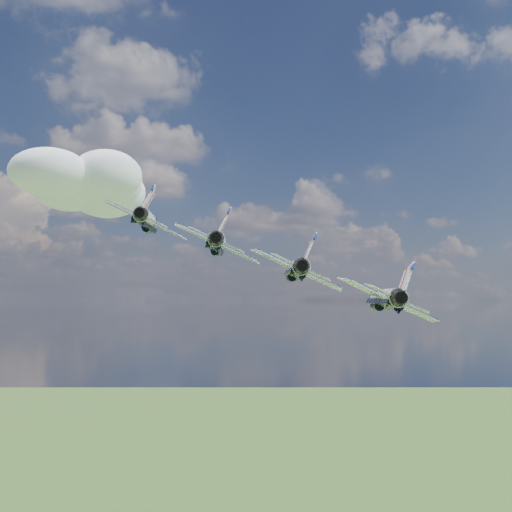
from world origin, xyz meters
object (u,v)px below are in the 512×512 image
object	(u,v)px
jet_2	(296,269)
jet_1	(218,244)
jet_0	(149,221)
jet_3	(384,298)

from	to	relation	value
jet_2	jet_1	bearing A→B (deg)	154.10
jet_1	jet_2	bearing A→B (deg)	-25.90
jet_0	jet_3	world-z (taller)	jet_0
jet_0	jet_3	bearing A→B (deg)	-25.90
jet_3	jet_0	bearing A→B (deg)	154.10
jet_1	jet_3	bearing A→B (deg)	-25.90
jet_0	jet_2	world-z (taller)	jet_0
jet_0	jet_1	size ratio (longest dim) A/B	1.00
jet_0	jet_3	distance (m)	32.69
jet_3	jet_1	bearing A→B (deg)	154.10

